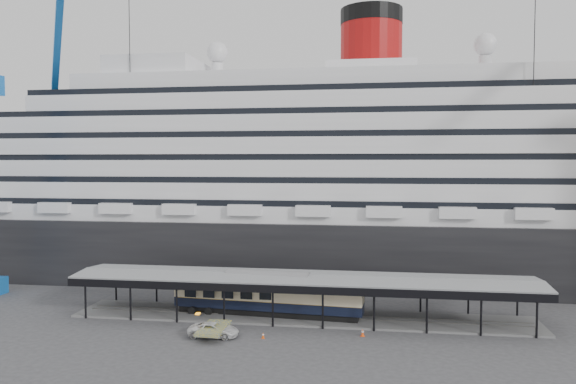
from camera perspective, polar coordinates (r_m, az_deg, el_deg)
name	(u,v)px	position (r m, az deg, el deg)	size (l,w,h in m)	color
ground	(297,330)	(65.31, 0.87, -13.83)	(200.00, 200.00, 0.00)	#3A3A3D
cruise_ship	(322,166)	(94.32, 3.52, 2.65)	(130.00, 30.00, 43.90)	black
platform_canopy	(302,299)	(69.47, 1.43, -10.78)	(56.00, 9.18, 5.30)	slate
port_truck	(214,330)	(63.21, -7.56, -13.71)	(2.53, 5.48, 1.52)	silver
pullman_carriage	(268,294)	(70.01, -2.08, -10.32)	(23.61, 5.01, 23.01)	black
traffic_cone_left	(230,327)	(65.23, -5.95, -13.51)	(0.53, 0.53, 0.80)	#F23F0D
traffic_cone_mid	(263,335)	(62.35, -2.55, -14.34)	(0.45, 0.45, 0.68)	#E44D0C
traffic_cone_right	(363,332)	(63.48, 7.59, -13.96)	(0.58, 0.58, 0.85)	#F1490D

